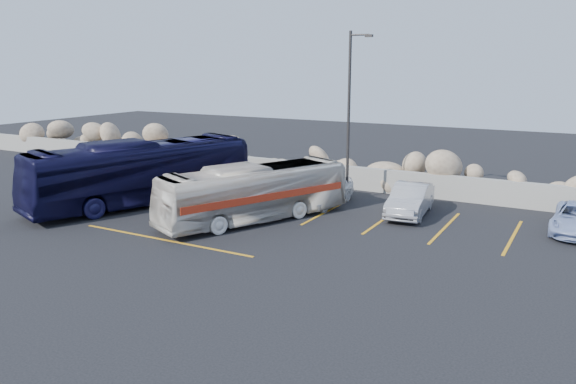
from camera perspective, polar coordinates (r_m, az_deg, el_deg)
The scene contains 9 objects.
ground at distance 21.03m, azimuth -10.76°, elevation -5.36°, with size 90.00×90.00×0.00m, color black.
seawall at distance 30.75m, azimuth 3.55°, elevation 1.78°, with size 60.00×0.40×1.20m, color gray.
riprap_pile at distance 31.69m, azimuth 4.50°, elevation 3.38°, with size 54.00×2.80×2.60m, color #987F64, non-canonical shape.
parking_lines at distance 23.34m, azimuth 7.03°, elevation -3.38°, with size 18.16×9.36×0.01m.
lamppost at distance 26.94m, azimuth 6.30°, elevation 8.10°, with size 1.14×0.18×8.00m.
vintage_bus at distance 23.70m, azimuth -3.42°, elevation -0.06°, with size 2.02×8.64×2.41m, color silver.
tour_coach at distance 27.34m, azimuth -14.65°, elevation 1.95°, with size 2.55×10.91×3.04m, color black.
car_a at distance 26.50m, azimuth 3.58°, elevation 0.22°, with size 1.68×4.16×1.42m, color white.
car_b at distance 25.20m, azimuth 12.30°, elevation -0.77°, with size 1.45×4.15×1.37m, color #A9A8AD.
Camera 1 is at (12.92, -15.27, 6.48)m, focal length 35.00 mm.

